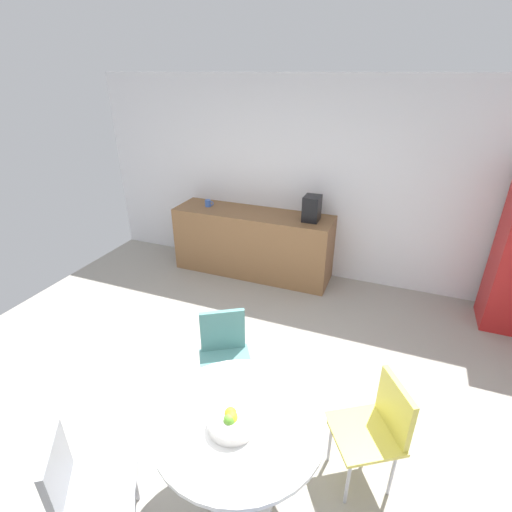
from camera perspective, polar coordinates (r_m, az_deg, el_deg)
name	(u,v)px	position (r m, az deg, el deg)	size (l,w,h in m)	color
ground_plane	(201,430)	(3.40, -8.31, -24.48)	(6.00, 6.00, 0.00)	#9E998E
wall_back	(306,181)	(5.13, 7.53, 11.09)	(6.00, 0.10, 2.60)	silver
counter_block	(253,243)	(5.28, -0.52, 1.97)	(2.18, 0.60, 0.90)	brown
round_table	(240,437)	(2.56, -2.46, -25.56)	(1.03, 1.03, 0.76)	silver
chair_gray	(79,481)	(2.69, -25.15, -28.28)	(0.59, 0.59, 0.83)	silver
chair_yellow	(379,422)	(2.85, 18.10, -22.67)	(0.58, 0.58, 0.83)	silver
chair_teal	(224,348)	(3.27, -4.81, -13.67)	(0.58, 0.58, 0.83)	silver
fruit_bowl	(232,421)	(2.38, -3.67, -23.59)	(0.28, 0.28, 0.11)	silver
mug_white	(208,203)	(5.38, -7.22, 7.90)	(0.13, 0.08, 0.09)	#3F66BF
coffee_maker	(312,208)	(4.83, 8.41, 7.11)	(0.20, 0.24, 0.32)	black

